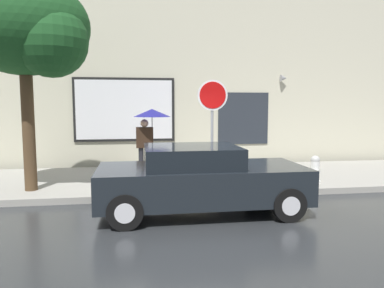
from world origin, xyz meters
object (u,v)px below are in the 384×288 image
Objects in this scene: parked_car at (200,179)px; fire_hydrant at (315,169)px; pedestrian_with_umbrella at (150,122)px; street_tree at (29,30)px; stop_sign at (212,111)px.

parked_car reaches higher than fire_hydrant.
pedestrian_with_umbrella reaches higher than fire_hydrant.
parked_car is 0.84× the size of street_tree.
fire_hydrant is 0.37× the size of pedestrian_with_umbrella.
stop_sign is at bearing 70.84° from parked_car.
stop_sign is at bearing -43.05° from pedestrian_with_umbrella.
street_tree reaches higher than fire_hydrant.
parked_car is 5.12m from street_tree.
fire_hydrant is 3.10m from stop_sign.
street_tree is (-2.73, -1.40, 2.15)m from pedestrian_with_umbrella.
parked_car is at bearing -109.16° from stop_sign.
stop_sign is (4.23, 0.00, -1.83)m from street_tree.
fire_hydrant is (3.33, 1.67, -0.18)m from parked_car.
pedestrian_with_umbrella is 0.39× the size of street_tree.
pedestrian_with_umbrella reaches higher than parked_car.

